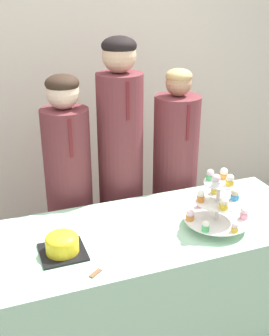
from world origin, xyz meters
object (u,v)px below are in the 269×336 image
Objects in this scene: round_cake at (62,243)px; student_2 at (175,181)px; cake_knife at (101,269)px; student_0 at (70,195)px; student_1 at (121,173)px; cupcake_stand at (218,203)px.

round_cake is 1.10m from student_2.
cake_knife is (0.13, -0.18, -0.05)m from round_cake.
cake_knife is at bearing -92.48° from student_0.
student_0 is 0.88× the size of student_1.
student_1 is at bearing 112.96° from cupcake_stand.
round_cake is at bearing -104.94° from student_0.
cake_knife is at bearing -168.20° from cupcake_stand.
cake_knife is at bearing -132.41° from student_2.
student_1 is at bearing 51.70° from round_cake.
cupcake_stand is (0.79, -0.04, 0.09)m from round_cake.
student_0 is at bearing 52.16° from cake_knife.
round_cake is 0.15× the size of student_0.
student_1 is (0.37, 0.82, 0.07)m from cake_knife.
round_cake is 0.80m from cupcake_stand.
student_0 reaches higher than round_cake.
cake_knife is at bearing -53.47° from round_cake.
student_0 is 0.71m from student_2.
student_1 reaches higher than student_0.
student_1 is (-0.29, 0.68, -0.07)m from cupcake_stand.
student_1 is 0.40m from student_2.
cupcake_stand is 0.94m from student_0.
cake_knife is 0.12× the size of student_1.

